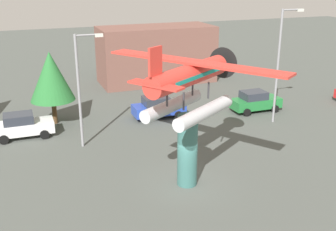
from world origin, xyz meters
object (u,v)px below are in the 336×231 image
at_px(car_mid_blue, 158,107).
at_px(streetlight_primary, 82,83).
at_px(storefront_building, 156,54).
at_px(tree_east, 51,76).
at_px(streetlight_secondary, 280,59).
at_px(display_pedestal, 187,150).
at_px(car_near_white, 22,126).
at_px(car_far_green, 255,101).
at_px(floatplane_monument, 190,84).

distance_m(car_mid_blue, streetlight_primary, 8.27).
bearing_deg(storefront_building, tree_east, -140.94).
distance_m(streetlight_primary, streetlight_secondary, 14.86).
xyz_separation_m(streetlight_primary, streetlight_secondary, (14.84, -0.43, 0.58)).
height_order(display_pedestal, car_near_white, display_pedestal).
bearing_deg(car_mid_blue, streetlight_secondary, -26.29).
height_order(streetlight_primary, tree_east, streetlight_primary).
xyz_separation_m(car_mid_blue, car_far_green, (8.18, -1.38, 0.00)).
distance_m(display_pedestal, streetlight_primary, 8.83).
relative_size(display_pedestal, car_mid_blue, 0.97).
distance_m(car_far_green, streetlight_secondary, 4.94).
bearing_deg(streetlight_primary, car_near_white, 141.35).
distance_m(car_near_white, tree_east, 4.34).
xyz_separation_m(car_near_white, streetlight_secondary, (18.76, -3.57, 4.11)).
bearing_deg(tree_east, car_mid_blue, -11.11).
distance_m(car_near_white, car_mid_blue, 10.44).
bearing_deg(tree_east, car_far_green, -10.33).
height_order(display_pedestal, streetlight_secondary, streetlight_secondary).
height_order(floatplane_monument, car_far_green, floatplane_monument).
bearing_deg(display_pedestal, streetlight_primary, 120.78).
distance_m(car_far_green, tree_east, 16.66).
bearing_deg(car_mid_blue, car_near_white, -176.98).
relative_size(streetlight_primary, streetlight_secondary, 0.87).
height_order(streetlight_primary, streetlight_secondary, streetlight_secondary).
xyz_separation_m(floatplane_monument, streetlight_primary, (-4.46, 7.23, -1.35)).
relative_size(display_pedestal, storefront_building, 0.34).
bearing_deg(streetlight_primary, display_pedestal, -59.22).
distance_m(display_pedestal, car_mid_blue, 11.26).
xyz_separation_m(display_pedestal, tree_east, (-5.81, 12.56, 1.71)).
height_order(car_near_white, car_mid_blue, same).
height_order(streetlight_secondary, storefront_building, streetlight_secondary).
xyz_separation_m(display_pedestal, car_far_green, (10.33, 9.62, -1.16)).
bearing_deg(storefront_building, car_near_white, -140.67).
bearing_deg(display_pedestal, car_near_white, 128.39).
distance_m(storefront_building, tree_east, 15.01).
bearing_deg(display_pedestal, floatplane_monument, 33.88).
relative_size(display_pedestal, streetlight_secondary, 0.47).
xyz_separation_m(car_mid_blue, streetlight_secondary, (8.34, -4.12, 4.11)).
distance_m(streetlight_secondary, tree_east, 17.30).
bearing_deg(display_pedestal, car_mid_blue, 78.92).
distance_m(car_mid_blue, storefront_building, 11.78).
relative_size(floatplane_monument, streetlight_secondary, 1.07).
height_order(display_pedestal, car_far_green, display_pedestal).
relative_size(car_far_green, tree_east, 0.75).
xyz_separation_m(floatplane_monument, streetlight_secondary, (10.38, 6.80, -0.77)).
distance_m(streetlight_primary, tree_east, 5.49).
relative_size(car_far_green, storefront_building, 0.35).
distance_m(streetlight_primary, storefront_building, 17.94).
distance_m(car_near_white, streetlight_primary, 6.14).
bearing_deg(streetlight_primary, floatplane_monument, -58.34).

